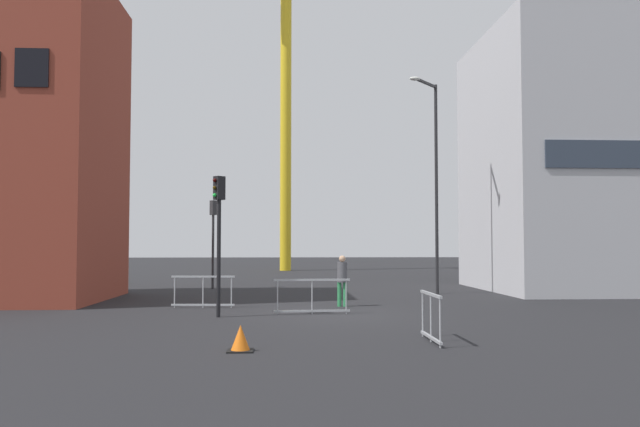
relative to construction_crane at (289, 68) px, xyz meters
The scene contains 12 objects.
ground 35.84m from the construction_crane, 87.87° to the right, with size 160.00×160.00×0.00m, color black.
brick_building 30.48m from the construction_crane, 112.58° to the right, with size 7.81×7.02×12.14m.
office_block 28.68m from the construction_crane, 56.83° to the right, with size 11.15×9.38×11.96m.
construction_crane is the anchor object (origin of this frame).
streetlamp_tall 27.37m from the construction_crane, 75.71° to the right, with size 1.51×1.62×9.12m.
traffic_light_island 35.13m from the construction_crane, 93.94° to the right, with size 0.37×0.37×4.17m.
traffic_light_verge 24.88m from the construction_crane, 100.32° to the right, with size 0.36×0.37×4.24m.
pedestrian_walking 33.18m from the construction_crane, 86.65° to the right, with size 0.34×0.34×1.75m.
safety_barrier_rear 33.66m from the construction_crane, 95.85° to the right, with size 2.13×0.17×1.08m.
safety_barrier_mid_span 40.64m from the construction_crane, 85.45° to the right, with size 0.07×1.80×1.08m.
safety_barrier_right_run 35.44m from the construction_crane, 88.96° to the right, with size 2.35×0.18×1.08m.
traffic_cone_on_verge 41.58m from the construction_crane, 91.72° to the right, with size 0.52×0.52×0.53m.
Camera 1 is at (-1.44, -19.42, 2.17)m, focal length 35.67 mm.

